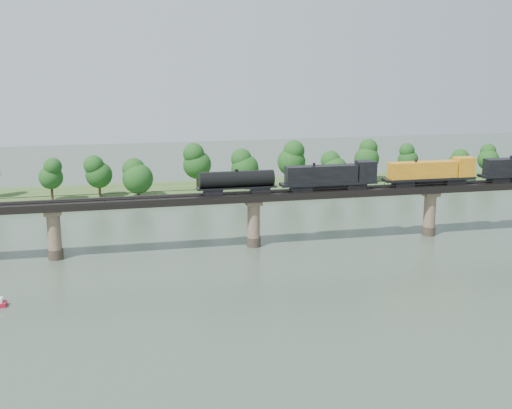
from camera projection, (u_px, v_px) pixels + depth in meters
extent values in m
plane|color=#374638|center=(292.00, 297.00, 106.54)|extent=(400.00, 400.00, 0.00)
cube|color=#345321|center=(214.00, 190.00, 187.19)|extent=(300.00, 24.00, 1.60)
cylinder|color=#473A2D|center=(56.00, 254.00, 126.47)|extent=(3.00, 3.00, 2.00)
cylinder|color=#8D735C|center=(54.00, 232.00, 125.44)|extent=(2.60, 2.60, 9.00)
cube|color=#8D735C|center=(53.00, 212.00, 124.53)|extent=(3.20, 3.20, 1.00)
cylinder|color=#473A2D|center=(254.00, 242.00, 134.84)|extent=(3.00, 3.00, 2.00)
cylinder|color=#8D735C|center=(254.00, 221.00, 133.81)|extent=(2.60, 2.60, 9.00)
cube|color=#8D735C|center=(254.00, 202.00, 132.90)|extent=(3.20, 3.20, 1.00)
cylinder|color=#473A2D|center=(428.00, 231.00, 143.21)|extent=(3.00, 3.00, 2.00)
cylinder|color=#8D735C|center=(430.00, 211.00, 142.19)|extent=(2.60, 2.60, 9.00)
cube|color=#8D735C|center=(431.00, 194.00, 141.27)|extent=(3.20, 3.20, 1.00)
cube|color=black|center=(254.00, 196.00, 132.62)|extent=(220.00, 5.00, 1.50)
cube|color=black|center=(254.00, 193.00, 131.72)|extent=(220.00, 0.12, 0.16)
cube|color=black|center=(253.00, 192.00, 133.14)|extent=(220.00, 0.12, 0.16)
cube|color=black|center=(256.00, 192.00, 130.01)|extent=(220.00, 0.10, 0.10)
cube|color=black|center=(251.00, 187.00, 134.57)|extent=(220.00, 0.10, 0.10)
cube|color=black|center=(256.00, 194.00, 130.09)|extent=(0.08, 0.08, 0.70)
cube|color=black|center=(251.00, 189.00, 134.65)|extent=(0.08, 0.08, 0.70)
cylinder|color=#382619|center=(52.00, 195.00, 169.05)|extent=(0.70, 0.70, 3.51)
sphere|color=#124012|center=(51.00, 177.00, 167.98)|extent=(6.31, 6.31, 6.31)
sphere|color=#124012|center=(50.00, 166.00, 167.32)|extent=(4.73, 4.73, 4.73)
cylinder|color=#382619|center=(100.00, 191.00, 174.02)|extent=(0.70, 0.70, 3.34)
sphere|color=#124012|center=(99.00, 175.00, 173.00)|extent=(7.18, 7.18, 7.18)
sphere|color=#124012|center=(98.00, 165.00, 172.37)|extent=(5.39, 5.39, 5.39)
cylinder|color=#382619|center=(138.00, 192.00, 173.66)|extent=(0.70, 0.70, 2.83)
sphere|color=#124012|center=(138.00, 179.00, 172.80)|extent=(8.26, 8.26, 8.26)
sphere|color=#124012|center=(137.00, 170.00, 172.27)|extent=(6.19, 6.19, 6.19)
cylinder|color=#382619|center=(198.00, 183.00, 183.29)|extent=(0.70, 0.70, 3.96)
sphere|color=#124012|center=(197.00, 165.00, 182.09)|extent=(8.07, 8.07, 8.07)
sphere|color=#124012|center=(197.00, 153.00, 181.34)|extent=(6.05, 6.05, 6.05)
cylinder|color=#382619|center=(245.00, 183.00, 184.75)|extent=(0.70, 0.70, 3.27)
sphere|color=#124012|center=(245.00, 168.00, 183.76)|extent=(8.03, 8.03, 8.03)
sphere|color=#124012|center=(245.00, 159.00, 183.14)|extent=(6.02, 6.02, 6.02)
cylinder|color=#382619|center=(291.00, 179.00, 188.74)|extent=(0.70, 0.70, 3.92)
sphere|color=#124012|center=(291.00, 162.00, 187.55)|extent=(8.29, 8.29, 8.29)
sphere|color=#124012|center=(292.00, 151.00, 186.81)|extent=(6.21, 6.21, 6.21)
cylinder|color=#382619|center=(334.00, 184.00, 184.52)|extent=(0.70, 0.70, 3.02)
sphere|color=#124012|center=(335.00, 170.00, 183.60)|extent=(7.74, 7.74, 7.74)
sphere|color=#124012|center=(335.00, 161.00, 183.03)|extent=(5.80, 5.80, 5.80)
cylinder|color=#382619|center=(366.00, 175.00, 195.45)|extent=(0.70, 0.70, 3.80)
sphere|color=#124012|center=(367.00, 159.00, 194.29)|extent=(7.47, 7.47, 7.47)
sphere|color=#124012|center=(367.00, 149.00, 193.57)|extent=(5.60, 5.60, 5.60)
cylinder|color=#382619|center=(407.00, 174.00, 198.57)|extent=(0.70, 0.70, 3.38)
sphere|color=#124012|center=(408.00, 160.00, 197.55)|extent=(6.23, 6.23, 6.23)
sphere|color=#124012|center=(408.00, 151.00, 196.91)|extent=(4.67, 4.67, 4.67)
cylinder|color=#382619|center=(458.00, 177.00, 195.96)|extent=(0.70, 0.70, 2.77)
sphere|color=#124012|center=(458.00, 165.00, 195.12)|extent=(7.04, 7.04, 7.04)
sphere|color=#124012|center=(459.00, 157.00, 194.59)|extent=(5.28, 5.28, 5.28)
cylinder|color=#382619|center=(487.00, 172.00, 203.65)|extent=(0.70, 0.70, 2.94)
sphere|color=#124012|center=(488.00, 160.00, 202.75)|extent=(6.73, 6.73, 6.73)
sphere|color=#124012|center=(489.00, 152.00, 202.19)|extent=(5.05, 5.05, 5.05)
cube|color=black|center=(498.00, 179.00, 144.10)|extent=(4.40, 2.64, 1.21)
cube|color=black|center=(454.00, 181.00, 141.80)|extent=(4.40, 2.64, 1.21)
cube|color=black|center=(403.00, 183.00, 139.27)|extent=(4.40, 2.64, 1.21)
cube|color=black|center=(429.00, 179.00, 140.36)|extent=(20.88, 3.30, 0.55)
cube|color=orange|center=(422.00, 170.00, 139.55)|extent=(15.39, 2.97, 3.52)
cube|color=orange|center=(464.00, 167.00, 141.55)|extent=(3.96, 3.30, 4.18)
cylinder|color=black|center=(429.00, 181.00, 140.50)|extent=(6.59, 1.54, 1.54)
cube|color=black|center=(355.00, 185.00, 136.97)|extent=(4.40, 2.64, 1.21)
cube|color=black|center=(301.00, 188.00, 134.44)|extent=(4.40, 2.64, 1.21)
cube|color=black|center=(329.00, 183.00, 135.53)|extent=(20.88, 3.30, 0.55)
cube|color=black|center=(321.00, 174.00, 134.72)|extent=(15.39, 2.97, 3.52)
cube|color=black|center=(366.00, 171.00, 136.72)|extent=(3.96, 3.30, 4.18)
cylinder|color=black|center=(328.00, 186.00, 135.67)|extent=(6.59, 1.54, 1.54)
cube|color=black|center=(260.00, 190.00, 132.60)|extent=(3.85, 2.42, 1.21)
cube|color=black|center=(213.00, 192.00, 130.53)|extent=(3.85, 2.42, 1.21)
cube|color=black|center=(237.00, 187.00, 131.40)|extent=(16.49, 2.64, 0.33)
cylinder|color=black|center=(237.00, 179.00, 131.00)|extent=(15.39, 3.30, 3.30)
cylinder|color=black|center=(237.00, 170.00, 130.60)|extent=(0.77, 0.77, 0.55)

